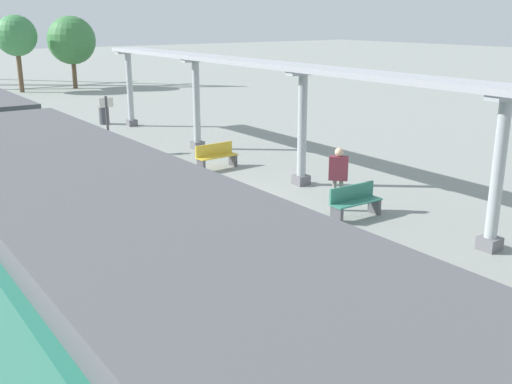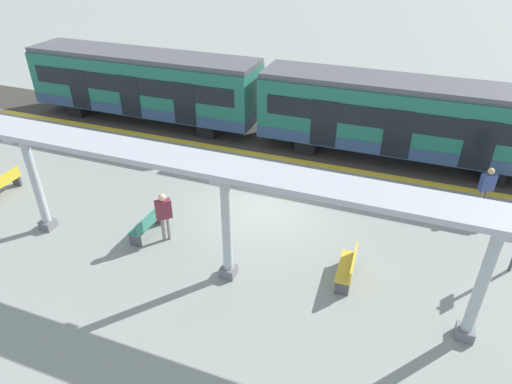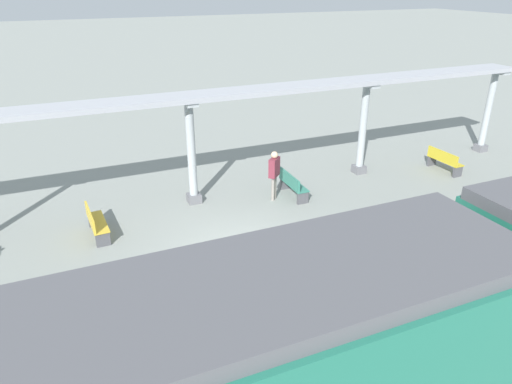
# 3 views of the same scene
# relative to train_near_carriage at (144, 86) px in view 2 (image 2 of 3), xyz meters

# --- Properties ---
(ground_plane) EXTENTS (176.00, 176.00, 0.00)m
(ground_plane) POSITION_rel_train_near_carriage_xyz_m (5.81, 8.65, -1.83)
(ground_plane) COLOR gray
(tactile_edge_strip) EXTENTS (0.40, 33.63, 0.01)m
(tactile_edge_strip) POSITION_rel_train_near_carriage_xyz_m (1.79, 8.65, -1.82)
(tactile_edge_strip) COLOR gold
(tactile_edge_strip) RESTS_ON ground
(trackbed) EXTENTS (3.20, 45.63, 0.01)m
(trackbed) POSITION_rel_train_near_carriage_xyz_m (-0.01, 8.65, -1.83)
(trackbed) COLOR #38332D
(trackbed) RESTS_ON ground
(train_near_carriage) EXTENTS (2.65, 12.02, 3.48)m
(train_near_carriage) POSITION_rel_train_near_carriage_xyz_m (0.00, 0.00, 0.00)
(train_near_carriage) COLOR #1F6A55
(train_near_carriage) RESTS_ON ground
(train_far_carriage) EXTENTS (2.65, 12.02, 3.48)m
(train_far_carriage) POSITION_rel_train_near_carriage_xyz_m (0.00, 12.60, 0.00)
(train_far_carriage) COLOR #1F6A55
(train_far_carriage) RESTS_ON ground
(canopy_pillar_second) EXTENTS (1.10, 0.44, 3.53)m
(canopy_pillar_second) POSITION_rel_train_near_carriage_xyz_m (9.57, 2.11, -0.04)
(canopy_pillar_second) COLOR slate
(canopy_pillar_second) RESTS_ON ground
(canopy_pillar_third) EXTENTS (1.10, 0.44, 3.53)m
(canopy_pillar_third) POSITION_rel_train_near_carriage_xyz_m (9.57, 8.82, -0.04)
(canopy_pillar_third) COLOR slate
(canopy_pillar_third) RESTS_ON ground
(canopy_pillar_fourth) EXTENTS (1.10, 0.44, 3.53)m
(canopy_pillar_fourth) POSITION_rel_train_near_carriage_xyz_m (9.57, 15.31, -0.04)
(canopy_pillar_fourth) COLOR slate
(canopy_pillar_fourth) RESTS_ON ground
(canopy_beam) EXTENTS (1.20, 26.75, 0.16)m
(canopy_beam) POSITION_rel_train_near_carriage_xyz_m (9.57, 8.67, 1.78)
(canopy_beam) COLOR #A8AAB2
(canopy_beam) RESTS_ON canopy_pillar_nearest
(bench_near_end) EXTENTS (1.51, 0.47, 0.86)m
(bench_near_end) POSITION_rel_train_near_carriage_xyz_m (8.67, 5.54, -1.39)
(bench_near_end) COLOR #337D69
(bench_near_end) RESTS_ON ground
(bench_mid_platform) EXTENTS (1.52, 0.50, 0.86)m
(bench_mid_platform) POSITION_rel_train_near_carriage_xyz_m (8.37, -1.02, -1.39)
(bench_mid_platform) COLOR gold
(bench_mid_platform) RESTS_ON ground
(bench_far_end) EXTENTS (1.52, 0.52, 0.86)m
(bench_far_end) POSITION_rel_train_near_carriage_xyz_m (8.48, 12.14, -1.39)
(bench_far_end) COLOR gold
(bench_far_end) RESTS_ON ground
(passenger_waiting_near_edge) EXTENTS (0.44, 0.55, 1.74)m
(passenger_waiting_near_edge) POSITION_rel_train_near_carriage_xyz_m (3.19, 15.92, -0.74)
(passenger_waiting_near_edge) COLOR gray
(passenger_waiting_near_edge) RESTS_ON ground
(passenger_by_the_benches) EXTENTS (0.51, 0.52, 1.75)m
(passenger_by_the_benches) POSITION_rel_train_near_carriage_xyz_m (8.70, 6.23, -0.74)
(passenger_by_the_benches) COLOR gray
(passenger_by_the_benches) RESTS_ON ground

